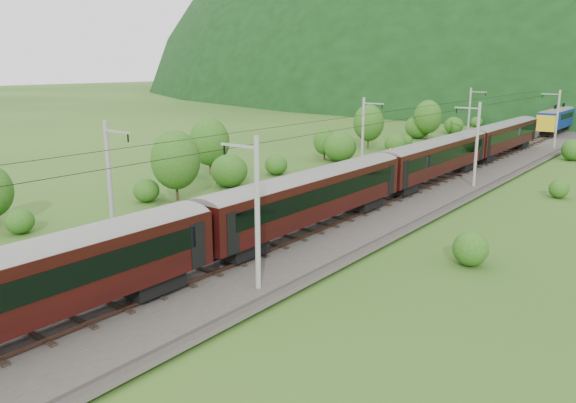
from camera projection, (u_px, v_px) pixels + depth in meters
The scene contains 14 objects.
ground at pixel (179, 268), 33.18m from camera, with size 600.00×600.00×0.00m, color #244916.
railbed at pixel (283, 227), 40.85m from camera, with size 14.00×220.00×0.30m, color #38332D.
track_left at pixel (258, 219), 42.22m from camera, with size 2.40×220.00×0.27m.
track_right at pixel (309, 230), 39.38m from camera, with size 2.40×220.00×0.27m.
catenary_left at pixel (363, 133), 60.39m from camera, with size 2.54×192.28×8.00m.
catenary_right at pixel (476, 143), 53.16m from camera, with size 2.54×192.28×8.00m.
overhead_wires at pixel (282, 132), 39.20m from camera, with size 4.83×198.00×0.03m.
mountain_ridge at pixel (423, 84), 335.33m from camera, with size 336.00×280.00×132.00m, color black.
train at pixel (307, 189), 38.45m from camera, with size 2.83×155.58×4.92m.
hazard_post_near at pixel (513, 137), 85.30m from camera, with size 0.14×0.14×1.34m, color red.
hazard_post_far at pixel (454, 159), 64.77m from camera, with size 0.15×0.15×1.44m, color red.
signal at pixel (390, 157), 62.74m from camera, with size 0.25×0.25×2.30m.
vegetation_left at pixel (250, 155), 58.13m from camera, with size 13.76×150.13×6.28m.
vegetation_right at pixel (357, 281), 28.07m from camera, with size 6.15×100.35×2.71m.
Camera 1 is at (24.18, -20.89, 11.72)m, focal length 35.00 mm.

